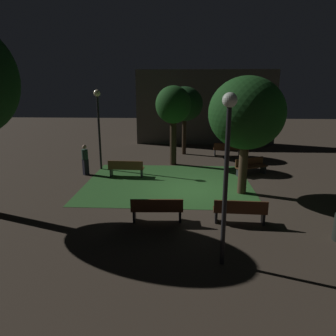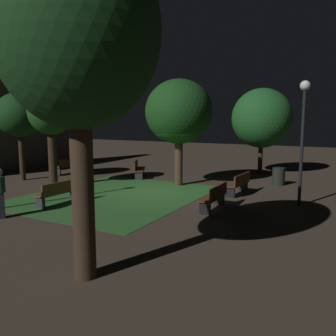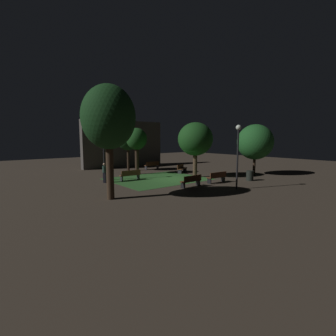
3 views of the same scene
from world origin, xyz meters
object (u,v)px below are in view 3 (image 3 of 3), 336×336
lamp_post_near_wall (238,146)px  bench_near_trees (182,168)px  trash_bin (250,176)px  tree_tall_center (195,139)px  bench_by_lamp (130,175)px  bench_path_side (191,181)px  tree_near_wall (137,140)px  bench_front_right (217,177)px  tree_back_right (255,142)px  pedestrian (104,172)px  lamp_post_plaza_east (104,145)px  tree_left_canopy (128,140)px  tree_right_canopy (109,118)px  bench_lawn_edge (152,165)px

lamp_post_near_wall → bench_near_trees: bearing=73.9°
trash_bin → tree_tall_center: bearing=119.2°
bench_by_lamp → bench_path_side: bearing=-69.0°
bench_near_trees → tree_near_wall: bearing=154.4°
bench_front_right → tree_back_right: size_ratio=0.37×
tree_near_wall → pedestrian: 5.73m
bench_path_side → trash_bin: 5.91m
bench_front_right → tree_back_right: bearing=5.8°
bench_path_side → lamp_post_plaza_east: 8.15m
tree_left_canopy → lamp_post_near_wall: bearing=-85.6°
bench_near_trees → tree_back_right: (4.65, -5.44, 2.71)m
bench_front_right → trash_bin: bearing=-19.5°
bench_near_trees → tree_left_canopy: tree_left_canopy is taller
tree_left_canopy → tree_near_wall: bearing=-102.6°
bench_path_side → lamp_post_plaza_east: bearing=118.8°
tree_tall_center → lamp_post_near_wall: tree_tall_center is taller
tree_right_canopy → lamp_post_plaza_east: tree_right_canopy is taller
bench_lawn_edge → tree_right_canopy: bearing=-134.8°
bench_path_side → bench_near_trees: (4.44, 6.07, 0.00)m
bench_front_right → bench_near_trees: 6.28m
bench_front_right → tree_tall_center: size_ratio=0.36×
bench_by_lamp → tree_near_wall: tree_near_wall is taller
bench_lawn_edge → lamp_post_near_wall: (-1.83, -13.00, 2.58)m
bench_by_lamp → bench_lawn_edge: bearing=41.3°
tree_back_right → tree_near_wall: bearing=139.8°
tree_near_wall → lamp_post_near_wall: (1.68, -10.60, -0.35)m
tree_near_wall → bench_path_side: bearing=-92.0°
tree_back_right → bench_path_side: bearing=-176.0°
bench_front_right → lamp_post_plaza_east: bearing=134.1°
bench_path_side → bench_lawn_edge: bearing=70.1°
tree_near_wall → tree_right_canopy: (-6.51, -7.68, 1.31)m
bench_near_trees → trash_bin: size_ratio=2.16×
bench_by_lamp → tree_back_right: bearing=-22.9°
bench_path_side → bench_near_trees: bearing=53.9°
bench_lawn_edge → tree_back_right: size_ratio=0.37×
lamp_post_plaza_east → lamp_post_near_wall: lamp_post_near_wall is taller
bench_lawn_edge → bench_by_lamp: bearing=-138.7°
bench_near_trees → bench_by_lamp: 6.52m
trash_bin → tree_left_canopy: bearing=112.2°
lamp_post_near_wall → tree_tall_center: bearing=75.1°
bench_lawn_edge → tree_right_canopy: (-10.02, -10.08, 4.24)m
tree_right_canopy → trash_bin: 12.88m
tree_back_right → tree_right_canopy: bearing=-179.1°
bench_by_lamp → bench_lawn_edge: size_ratio=1.00×
tree_back_right → lamp_post_plaza_east: size_ratio=1.13×
bench_near_trees → tree_tall_center: 4.29m
bench_path_side → bench_near_trees: size_ratio=1.01×
bench_by_lamp → tree_tall_center: (5.51, -2.19, 2.98)m
bench_front_right → lamp_post_near_wall: (-0.89, -2.53, 2.58)m
bench_lawn_edge → trash_bin: 11.70m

